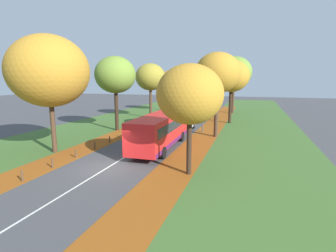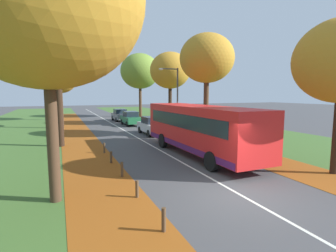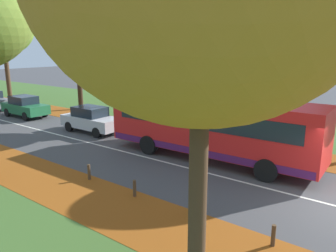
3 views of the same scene
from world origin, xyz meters
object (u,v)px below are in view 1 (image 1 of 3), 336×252
at_px(bollard_fifth, 110,140).
at_px(car_silver_lead, 185,123).
at_px(tree_left_mid, 150,77).
at_px(car_green_following, 198,115).
at_px(tree_right_far, 234,72).
at_px(bollard_nearest, 22,176).
at_px(tree_left_nearest, 49,71).
at_px(bus, 161,129).
at_px(streetlamp_right, 200,100).
at_px(car_grey_third_in_line, 204,111).
at_px(tree_left_far, 170,81).
at_px(bollard_fourth, 95,146).
at_px(tree_right_near, 218,73).
at_px(bollard_second, 52,163).
at_px(tree_left_near, 115,75).
at_px(tree_right_nearest, 190,95).
at_px(bollard_sixth, 122,134).
at_px(bollard_third, 76,154).
at_px(tree_right_mid, 231,76).

relative_size(bollard_fifth, car_silver_lead, 0.15).
distance_m(tree_left_mid, car_green_following, 9.42).
distance_m(tree_right_far, bollard_nearest, 38.66).
height_order(tree_left_nearest, bus, tree_left_nearest).
distance_m(streetlamp_right, car_grey_third_in_line, 14.10).
height_order(bus, car_grey_third_in_line, bus).
distance_m(tree_left_far, bollard_fourth, 29.10).
relative_size(tree_right_near, bollard_second, 12.96).
xyz_separation_m(tree_left_near, tree_right_near, (11.80, 0.01, 0.14)).
relative_size(tree_right_nearest, bollard_nearest, 10.39).
height_order(bollard_second, bollard_fifth, bollard_second).
relative_size(streetlamp_right, car_silver_lead, 1.42).
relative_size(tree_left_near, tree_right_near, 0.99).
xyz_separation_m(bollard_fourth, bus, (5.31, 2.45, 1.36)).
height_order(bollard_second, car_green_following, car_green_following).
bearing_deg(tree_left_far, bollard_second, -86.44).
height_order(bollard_nearest, car_green_following, car_green_following).
height_order(tree_right_far, bollard_fourth, tree_right_far).
relative_size(tree_right_near, bollard_sixth, 13.54).
relative_size(bollard_second, bollard_fifth, 1.07).
xyz_separation_m(bollard_nearest, bollard_sixth, (0.02, 12.76, -0.01)).
xyz_separation_m(tree_left_far, bus, (7.42, -26.07, -4.00)).
distance_m(tree_left_far, tree_right_nearest, 33.81).
height_order(tree_left_near, tree_right_far, tree_right_far).
distance_m(tree_right_nearest, bus, 7.78).
bearing_deg(car_green_following, car_silver_lead, -90.35).
bearing_deg(car_green_following, tree_left_mid, 178.90).
xyz_separation_m(bollard_nearest, bollard_third, (-0.04, 5.10, -0.02)).
bearing_deg(tree_left_nearest, tree_right_nearest, -7.52).
height_order(bollard_fourth, car_silver_lead, car_silver_lead).
distance_m(tree_right_mid, bollard_fifth, 19.43).
distance_m(tree_left_nearest, tree_right_near, 15.83).
relative_size(bollard_nearest, car_green_following, 0.16).
bearing_deg(tree_right_far, tree_right_nearest, -90.66).
distance_m(tree_left_far, car_grey_third_in_line, 9.83).
distance_m(tree_left_far, bollard_sixth, 24.13).
bearing_deg(bollard_fourth, bollard_second, -90.19).
distance_m(bollard_second, streetlamp_right, 17.55).
bearing_deg(bollard_sixth, bollard_third, -90.47).
bearing_deg(streetlamp_right, tree_left_nearest, -129.04).
xyz_separation_m(tree_right_nearest, bollard_sixth, (-9.19, 8.43, -4.81)).
bearing_deg(tree_left_nearest, tree_right_far, 68.28).
relative_size(tree_left_mid, bollard_nearest, 12.50).
distance_m(tree_left_near, tree_right_nearest, 16.65).
distance_m(tree_right_far, bollard_fifth, 29.13).
bearing_deg(streetlamp_right, tree_right_far, 82.77).
relative_size(tree_right_near, car_green_following, 2.09).
height_order(tree_right_nearest, bollard_second, tree_right_nearest).
distance_m(bollard_nearest, bollard_third, 5.10).
distance_m(tree_right_near, bollard_sixth, 11.78).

